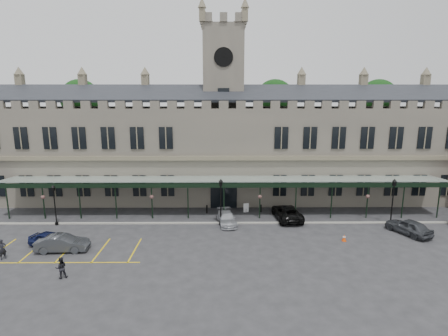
{
  "coord_description": "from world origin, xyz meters",
  "views": [
    {
      "loc": [
        -0.26,
        -30.02,
        13.44
      ],
      "look_at": [
        0.0,
        6.0,
        6.0
      ],
      "focal_mm": 28.0,
      "sensor_mm": 36.0,
      "label": 1
    }
  ],
  "objects_px": {
    "sign_board": "(246,208)",
    "lamp_post_right": "(393,198)",
    "lamp_post_mid": "(221,198)",
    "traffic_cone": "(344,238)",
    "car_left_b": "(62,243)",
    "person_b": "(61,268)",
    "clock_tower": "(223,99)",
    "lamp_post_left": "(54,201)",
    "car_taxi": "(227,218)",
    "car_van": "(287,212)",
    "person_a": "(2,249)",
    "car_left_a": "(51,240)",
    "station_building": "(223,150)",
    "car_right_a": "(409,227)"
  },
  "relations": [
    {
      "from": "sign_board",
      "to": "lamp_post_right",
      "type": "bearing_deg",
      "value": -30.6
    },
    {
      "from": "lamp_post_mid",
      "to": "traffic_cone",
      "type": "relative_size",
      "value": 7.88
    },
    {
      "from": "car_left_b",
      "to": "lamp_post_mid",
      "type": "bearing_deg",
      "value": -68.88
    },
    {
      "from": "traffic_cone",
      "to": "person_b",
      "type": "height_order",
      "value": "person_b"
    },
    {
      "from": "clock_tower",
      "to": "lamp_post_left",
      "type": "height_order",
      "value": "clock_tower"
    },
    {
      "from": "lamp_post_mid",
      "to": "car_taxi",
      "type": "distance_m",
      "value": 2.46
    },
    {
      "from": "car_van",
      "to": "person_a",
      "type": "height_order",
      "value": "person_a"
    },
    {
      "from": "clock_tower",
      "to": "car_left_a",
      "type": "relative_size",
      "value": 5.99
    },
    {
      "from": "station_building",
      "to": "traffic_cone",
      "type": "relative_size",
      "value": 93.81
    },
    {
      "from": "traffic_cone",
      "to": "car_left_b",
      "type": "distance_m",
      "value": 25.7
    },
    {
      "from": "clock_tower",
      "to": "person_b",
      "type": "height_order",
      "value": "clock_tower"
    },
    {
      "from": "station_building",
      "to": "traffic_cone",
      "type": "distance_m",
      "value": 19.85
    },
    {
      "from": "station_building",
      "to": "sign_board",
      "type": "height_order",
      "value": "station_building"
    },
    {
      "from": "clock_tower",
      "to": "sign_board",
      "type": "distance_m",
      "value": 14.52
    },
    {
      "from": "car_right_a",
      "to": "person_a",
      "type": "relative_size",
      "value": 2.56
    },
    {
      "from": "traffic_cone",
      "to": "person_a",
      "type": "relative_size",
      "value": 0.36
    },
    {
      "from": "lamp_post_right",
      "to": "car_van",
      "type": "relative_size",
      "value": 0.91
    },
    {
      "from": "lamp_post_mid",
      "to": "traffic_cone",
      "type": "bearing_deg",
      "value": -20.38
    },
    {
      "from": "car_taxi",
      "to": "car_right_a",
      "type": "relative_size",
      "value": 0.96
    },
    {
      "from": "car_left_b",
      "to": "car_van",
      "type": "xyz_separation_m",
      "value": [
        21.31,
        8.04,
        0.03
      ]
    },
    {
      "from": "car_taxi",
      "to": "lamp_post_right",
      "type": "bearing_deg",
      "value": -9.57
    },
    {
      "from": "sign_board",
      "to": "car_van",
      "type": "bearing_deg",
      "value": -43.48
    },
    {
      "from": "traffic_cone",
      "to": "car_taxi",
      "type": "relative_size",
      "value": 0.15
    },
    {
      "from": "lamp_post_left",
      "to": "car_taxi",
      "type": "height_order",
      "value": "lamp_post_left"
    },
    {
      "from": "sign_board",
      "to": "person_b",
      "type": "xyz_separation_m",
      "value": [
        -14.92,
        -15.08,
        0.3
      ]
    },
    {
      "from": "car_left_a",
      "to": "sign_board",
      "type": "bearing_deg",
      "value": -44.6
    },
    {
      "from": "car_right_a",
      "to": "traffic_cone",
      "type": "bearing_deg",
      "value": -12.58
    },
    {
      "from": "station_building",
      "to": "car_right_a",
      "type": "relative_size",
      "value": 13.34
    },
    {
      "from": "lamp_post_left",
      "to": "sign_board",
      "type": "height_order",
      "value": "lamp_post_left"
    },
    {
      "from": "lamp_post_mid",
      "to": "person_b",
      "type": "distance_m",
      "value": 16.38
    },
    {
      "from": "car_left_a",
      "to": "car_right_a",
      "type": "bearing_deg",
      "value": -67.54
    },
    {
      "from": "person_b",
      "to": "lamp_post_left",
      "type": "bearing_deg",
      "value": -87.77
    },
    {
      "from": "person_a",
      "to": "person_b",
      "type": "relative_size",
      "value": 1.05
    },
    {
      "from": "lamp_post_right",
      "to": "person_a",
      "type": "relative_size",
      "value": 2.87
    },
    {
      "from": "station_building",
      "to": "lamp_post_left",
      "type": "height_order",
      "value": "station_building"
    },
    {
      "from": "car_right_a",
      "to": "person_b",
      "type": "distance_m",
      "value": 31.67
    },
    {
      "from": "car_left_b",
      "to": "car_right_a",
      "type": "xyz_separation_m",
      "value": [
        32.56,
        3.65,
        0.03
      ]
    },
    {
      "from": "traffic_cone",
      "to": "sign_board",
      "type": "height_order",
      "value": "sign_board"
    },
    {
      "from": "traffic_cone",
      "to": "car_left_b",
      "type": "xyz_separation_m",
      "value": [
        -25.62,
        -1.98,
        0.42
      ]
    },
    {
      "from": "clock_tower",
      "to": "sign_board",
      "type": "relative_size",
      "value": 22.77
    },
    {
      "from": "car_left_a",
      "to": "car_left_b",
      "type": "height_order",
      "value": "car_left_b"
    },
    {
      "from": "car_taxi",
      "to": "sign_board",
      "type": "bearing_deg",
      "value": 50.09
    },
    {
      "from": "lamp_post_mid",
      "to": "sign_board",
      "type": "relative_size",
      "value": 4.63
    },
    {
      "from": "station_building",
      "to": "lamp_post_mid",
      "type": "relative_size",
      "value": 11.9
    },
    {
      "from": "person_a",
      "to": "person_b",
      "type": "distance_m",
      "value": 7.06
    },
    {
      "from": "car_van",
      "to": "lamp_post_left",
      "type": "bearing_deg",
      "value": -1.42
    },
    {
      "from": "clock_tower",
      "to": "traffic_cone",
      "type": "height_order",
      "value": "clock_tower"
    },
    {
      "from": "station_building",
      "to": "lamp_post_mid",
      "type": "height_order",
      "value": "station_building"
    },
    {
      "from": "lamp_post_mid",
      "to": "car_left_b",
      "type": "relative_size",
      "value": 1.13
    },
    {
      "from": "car_left_b",
      "to": "car_van",
      "type": "bearing_deg",
      "value": -72.5
    }
  ]
}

